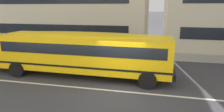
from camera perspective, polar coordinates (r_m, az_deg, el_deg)
The scene contains 4 objects.
ground_plane at distance 10.37m, azimuth 1.95°, elevation -10.14°, with size 400.00×400.00×0.00m, color #38383D.
sidewalk_far at distance 18.21m, azimuth 6.84°, elevation 0.40°, with size 120.00×3.00×0.01m, color gray.
lane_centreline at distance 10.37m, azimuth 1.95°, elevation -10.13°, with size 110.00×0.16×0.01m, color silver.
school_bus at distance 12.38m, azimuth -9.15°, elevation 1.65°, with size 12.35×3.01×2.75m.
Camera 1 is at (1.73, -9.31, 4.22)m, focal length 31.60 mm.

